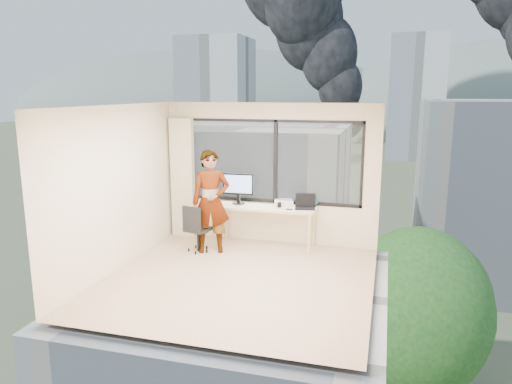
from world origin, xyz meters
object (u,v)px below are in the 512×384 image
(chair, at_px, (198,228))
(handbag, at_px, (311,201))
(game_console, at_px, (284,202))
(desk, at_px, (266,226))
(person, at_px, (211,202))
(monitor, at_px, (238,188))
(laptop, at_px, (305,202))

(chair, height_order, handbag, handbag)
(game_console, relative_size, handbag, 1.37)
(desk, relative_size, person, 0.99)
(desk, distance_m, monitor, 0.86)
(chair, distance_m, laptop, 1.95)
(chair, distance_m, person, 0.53)
(monitor, distance_m, handbag, 1.37)
(handbag, bearing_deg, game_console, -163.15)
(game_console, bearing_deg, desk, -154.20)
(game_console, distance_m, handbag, 0.53)
(person, distance_m, game_console, 1.39)
(desk, xyz_separation_m, laptop, (0.72, 0.01, 0.49))
(monitor, bearing_deg, laptop, -5.70)
(monitor, height_order, handbag, monitor)
(game_console, bearing_deg, person, -160.75)
(desk, height_order, person, person)
(game_console, bearing_deg, handbag, -19.63)
(chair, bearing_deg, monitor, 66.99)
(desk, relative_size, monitor, 3.10)
(chair, xyz_separation_m, game_console, (1.35, 0.87, 0.36))
(monitor, xyz_separation_m, laptop, (1.27, -0.06, -0.17))
(monitor, bearing_deg, handbag, 3.71)
(chair, height_order, monitor, monitor)
(chair, distance_m, monitor, 1.06)
(person, relative_size, monitor, 3.13)
(person, height_order, monitor, person)
(chair, xyz_separation_m, person, (0.23, 0.06, 0.47))
(person, bearing_deg, desk, 12.73)
(handbag, bearing_deg, chair, -136.00)
(desk, bearing_deg, game_console, 42.61)
(game_console, distance_m, laptop, 0.51)
(person, bearing_deg, laptop, -0.81)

